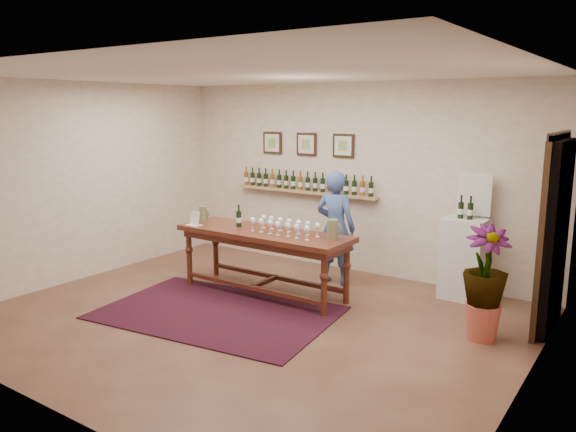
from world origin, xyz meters
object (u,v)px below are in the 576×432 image
Objects in this scene: tasting_table at (264,240)px; potted_plant at (485,283)px; display_pedestal at (464,258)px; person at (335,228)px.

tasting_table is 2.26× the size of potted_plant.
person is at bearing -166.12° from display_pedestal.
tasting_table is 2.61m from display_pedestal.
person reaches higher than display_pedestal.
person is at bearing 159.87° from potted_plant.
display_pedestal is 1.75m from person.
potted_plant is at bearing 157.10° from person.
potted_plant is at bearing 2.42° from tasting_table.
person is (-1.68, -0.41, 0.27)m from display_pedestal.
person is at bearing 60.20° from tasting_table.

